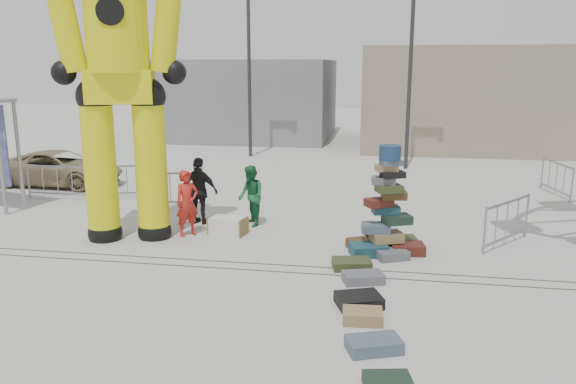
% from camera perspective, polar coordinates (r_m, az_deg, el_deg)
% --- Properties ---
extents(ground, '(90.00, 90.00, 0.00)m').
position_cam_1_polar(ground, '(11.13, -1.59, -9.20)').
color(ground, '#9E9E99').
rests_on(ground, ground).
extents(track_line_near, '(40.00, 0.04, 0.01)m').
position_cam_1_polar(track_line_near, '(11.68, -1.01, -8.09)').
color(track_line_near, '#47443F').
rests_on(track_line_near, ground).
extents(track_line_far, '(40.00, 0.04, 0.01)m').
position_cam_1_polar(track_line_far, '(12.04, -0.66, -7.42)').
color(track_line_far, '#47443F').
rests_on(track_line_far, ground).
extents(building_right, '(12.00, 8.00, 5.00)m').
position_cam_1_polar(building_right, '(30.57, 19.21, 9.02)').
color(building_right, gray).
rests_on(building_right, ground).
extents(building_left, '(10.00, 8.00, 4.40)m').
position_cam_1_polar(building_left, '(33.16, -4.47, 9.41)').
color(building_left, gray).
rests_on(building_left, ground).
extents(lamp_post_right, '(1.41, 0.25, 8.00)m').
position_cam_1_polar(lamp_post_right, '(23.14, 12.61, 13.32)').
color(lamp_post_right, '#2D2D30').
rests_on(lamp_post_right, ground).
extents(lamp_post_left, '(1.41, 0.25, 8.00)m').
position_cam_1_polar(lamp_post_left, '(25.81, -3.78, 13.52)').
color(lamp_post_left, '#2D2D30').
rests_on(lamp_post_left, ground).
extents(suitcase_tower, '(1.83, 1.59, 2.45)m').
position_cam_1_polar(suitcase_tower, '(12.87, 9.93, -3.09)').
color(suitcase_tower, '#1B4652').
rests_on(suitcase_tower, ground).
extents(crash_test_dummy, '(3.18, 1.42, 8.01)m').
position_cam_1_polar(crash_test_dummy, '(13.75, -16.79, 12.51)').
color(crash_test_dummy, black).
rests_on(crash_test_dummy, ground).
extents(steamer_trunk, '(0.99, 0.68, 0.43)m').
position_cam_1_polar(steamer_trunk, '(14.21, -6.12, -3.42)').
color(steamer_trunk, silver).
rests_on(steamer_trunk, ground).
extents(row_case_0, '(0.89, 0.68, 0.19)m').
position_cam_1_polar(row_case_0, '(11.92, 6.49, -7.27)').
color(row_case_0, '#384120').
rests_on(row_case_0, ground).
extents(row_case_1, '(0.89, 0.68, 0.19)m').
position_cam_1_polar(row_case_1, '(11.21, 7.65, -8.61)').
color(row_case_1, slate).
rests_on(row_case_1, ground).
extents(row_case_2, '(0.94, 0.83, 0.20)m').
position_cam_1_polar(row_case_2, '(10.18, 7.20, -10.86)').
color(row_case_2, black).
rests_on(row_case_2, ground).
extents(row_case_3, '(0.69, 0.50, 0.21)m').
position_cam_1_polar(row_case_3, '(9.60, 7.58, -12.38)').
color(row_case_3, '#967C4C').
rests_on(row_case_3, ground).
extents(row_case_4, '(0.92, 0.72, 0.20)m').
position_cam_1_polar(row_case_4, '(8.76, 8.72, -15.07)').
color(row_case_4, '#4C5E6D').
rests_on(row_case_4, ground).
extents(row_case_5, '(0.71, 0.59, 0.16)m').
position_cam_1_polar(row_case_5, '(7.91, 10.10, -18.60)').
color(row_case_5, '#1B3123').
rests_on(row_case_5, ground).
extents(barricade_dummy_a, '(2.00, 0.10, 1.10)m').
position_cam_1_polar(barricade_dummy_a, '(19.12, -22.38, 0.94)').
color(barricade_dummy_a, gray).
rests_on(barricade_dummy_a, ground).
extents(barricade_dummy_b, '(1.90, 0.83, 1.10)m').
position_cam_1_polar(barricade_dummy_b, '(18.47, -16.03, 1.03)').
color(barricade_dummy_b, gray).
rests_on(barricade_dummy_b, ground).
extents(barricade_dummy_c, '(2.00, 0.32, 1.10)m').
position_cam_1_polar(barricade_dummy_c, '(16.94, -11.88, 0.21)').
color(barricade_dummy_c, gray).
rests_on(barricade_dummy_c, ground).
extents(barricade_wheel_front, '(1.33, 1.63, 1.10)m').
position_cam_1_polar(barricade_wheel_front, '(14.12, 21.34, -2.93)').
color(barricade_wheel_front, gray).
rests_on(barricade_wheel_front, ground).
extents(barricade_wheel_back, '(0.46, 1.98, 1.10)m').
position_cam_1_polar(barricade_wheel_back, '(20.19, 25.60, 1.24)').
color(barricade_wheel_back, gray).
rests_on(barricade_wheel_back, ground).
extents(pedestrian_red, '(0.71, 0.70, 1.65)m').
position_cam_1_polar(pedestrian_red, '(14.08, -10.20, -1.12)').
color(pedestrian_red, '#AB2018').
rests_on(pedestrian_red, ground).
extents(pedestrian_green, '(0.94, 0.98, 1.60)m').
position_cam_1_polar(pedestrian_green, '(14.75, -3.80, -0.40)').
color(pedestrian_green, '#175F30').
rests_on(pedestrian_green, ground).
extents(pedestrian_black, '(1.11, 0.62, 1.79)m').
position_cam_1_polar(pedestrian_black, '(15.05, -8.97, 0.11)').
color(pedestrian_black, black).
rests_on(pedestrian_black, ground).
extents(parked_suv, '(4.43, 2.16, 1.21)m').
position_cam_1_polar(parked_suv, '(21.31, -22.18, 2.26)').
color(parked_suv, '#8D805B').
rests_on(parked_suv, ground).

